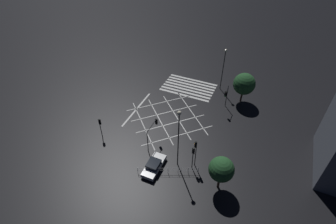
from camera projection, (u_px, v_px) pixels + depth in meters
ground_plane at (168, 118)px, 42.62m from camera, size 200.00×200.00×0.00m
road_markings at (181, 96)px, 47.29m from camera, size 14.39×19.78×0.01m
traffic_light_nw_main at (196, 149)px, 33.30m from camera, size 0.39×0.36×4.46m
traffic_light_sw_cross at (226, 94)px, 42.50m from camera, size 0.36×1.92×4.15m
traffic_light_ne_cross at (100, 124)px, 37.96m from camera, size 0.36×0.39×3.35m
traffic_light_nw_cross at (193, 154)px, 33.31m from camera, size 0.36×0.39×3.72m
traffic_light_median_north at (153, 129)px, 36.45m from camera, size 0.36×3.14×3.90m
street_lamp_east at (179, 129)px, 31.26m from camera, size 0.52×0.52×9.30m
street_lamp_west at (224, 61)px, 45.36m from camera, size 0.52×0.52×8.03m
street_tree_near at (221, 169)px, 30.44m from camera, size 3.06×3.06×5.02m
street_tree_far at (244, 84)px, 43.80m from camera, size 3.69×3.69×5.45m
waiting_car at (154, 165)px, 34.49m from camera, size 1.77×4.29×1.26m
pedestrian_railing at (168, 170)px, 33.84m from camera, size 7.26×3.24×1.05m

